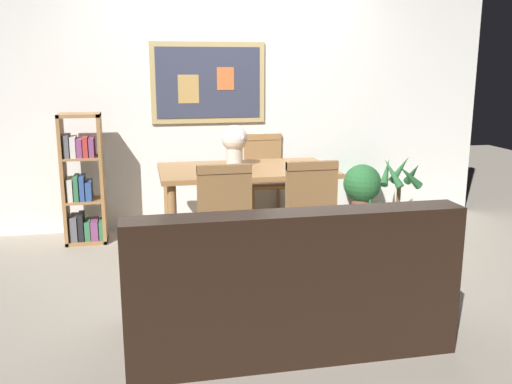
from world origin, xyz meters
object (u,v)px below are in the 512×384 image
object	(u,v)px
dining_chair_far_right	(264,173)
potted_ivy	(362,188)
dining_chair_near_left	(223,214)
potted_palm	(399,196)
bookshelf	(83,185)
tv_remote	(309,169)
dining_table	(246,179)
leather_couch	(283,290)
dining_chair_near_right	(307,209)
flower_vase	(234,142)

from	to	relation	value
dining_chair_far_right	potted_ivy	xyz separation A→B (m)	(1.01, -0.07, -0.18)
dining_chair_near_left	potted_palm	xyz separation A→B (m)	(1.88, 1.06, -0.20)
bookshelf	tv_remote	world-z (taller)	bookshelf
dining_table	leather_couch	size ratio (longest dim) A/B	0.81
dining_chair_near_right	flower_vase	xyz separation A→B (m)	(-0.41, 0.81, 0.40)
dining_chair_near_left	dining_chair_far_right	world-z (taller)	same
leather_couch	tv_remote	xyz separation A→B (m)	(0.59, 1.45, 0.43)
potted_palm	flower_vase	distance (m)	1.78
bookshelf	potted_ivy	world-z (taller)	bookshelf
bookshelf	flower_vase	bearing A→B (deg)	-18.80
dining_table	potted_ivy	world-z (taller)	dining_table
dining_chair_near_left	flower_vase	bearing A→B (deg)	74.64
dining_table	dining_chair_far_right	xyz separation A→B (m)	(0.32, 0.73, -0.09)
dining_chair_far_right	leather_couch	xyz separation A→B (m)	(-0.42, -2.39, -0.23)
dining_table	potted_palm	xyz separation A→B (m)	(1.57, 0.31, -0.29)
dining_chair_near_right	potted_palm	bearing A→B (deg)	40.07
leather_couch	bookshelf	size ratio (longest dim) A/B	1.54
dining_chair_near_right	dining_table	bearing A→B (deg)	113.62
leather_couch	dining_table	bearing A→B (deg)	86.76
dining_chair_near_left	tv_remote	size ratio (longest dim) A/B	5.99
dining_chair_near_left	flower_vase	distance (m)	0.94
potted_ivy	flower_vase	world-z (taller)	flower_vase
dining_chair_near_right	tv_remote	size ratio (longest dim) A/B	5.99
dining_table	potted_palm	world-z (taller)	potted_palm
dining_chair_far_right	bookshelf	world-z (taller)	bookshelf
dining_chair_near_right	tv_remote	xyz separation A→B (m)	(0.17, 0.53, 0.20)
dining_chair_far_right	tv_remote	world-z (taller)	dining_chair_far_right
potted_ivy	dining_chair_near_left	bearing A→B (deg)	-139.46
potted_palm	tv_remote	xyz separation A→B (m)	(-1.08, -0.52, 0.40)
dining_chair_near_right	potted_palm	size ratio (longest dim) A/B	1.25
tv_remote	dining_chair_near_right	bearing A→B (deg)	-107.88
leather_couch	potted_palm	size ratio (longest dim) A/B	2.46
dining_chair_near_left	leather_couch	world-z (taller)	dining_chair_near_left
leather_couch	potted_ivy	xyz separation A→B (m)	(1.43, 2.32, 0.05)
dining_chair_far_right	tv_remote	size ratio (longest dim) A/B	5.99
tv_remote	dining_table	bearing A→B (deg)	156.92
dining_chair_far_right	potted_ivy	world-z (taller)	dining_chair_far_right
dining_chair_far_right	potted_palm	xyz separation A→B (m)	(1.25, -0.42, -0.20)
dining_chair_near_right	leather_couch	bearing A→B (deg)	-114.31
potted_ivy	dining_chair_near_right	bearing A→B (deg)	-125.92
bookshelf	potted_palm	xyz separation A→B (m)	(2.96, -0.20, -0.19)
bookshelf	flower_vase	world-z (taller)	bookshelf
dining_chair_near_right	bookshelf	world-z (taller)	bookshelf
dining_chair_far_right	dining_chair_near_right	xyz separation A→B (m)	(-0.00, -1.47, 0.00)
dining_chair_near_right	bookshelf	xyz separation A→B (m)	(-1.71, 1.25, -0.01)
dining_chair_far_right	tv_remote	xyz separation A→B (m)	(0.17, -0.94, 0.20)
dining_chair_far_right	tv_remote	bearing A→B (deg)	-79.79
flower_vase	potted_palm	bearing A→B (deg)	8.27
potted_ivy	potted_palm	distance (m)	0.42
flower_vase	dining_chair_far_right	bearing A→B (deg)	58.11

